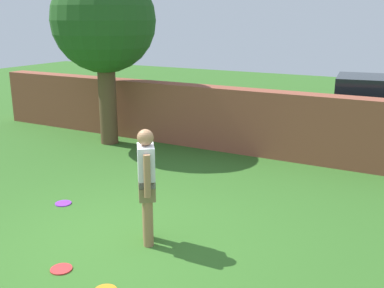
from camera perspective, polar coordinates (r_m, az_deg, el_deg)
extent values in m
plane|color=#336623|center=(6.64, -8.82, -11.79)|extent=(40.00, 40.00, 0.00)
cube|color=brown|center=(11.07, 0.07, 3.63)|extent=(12.04, 0.50, 1.47)
cylinder|color=brown|center=(11.33, -10.53, 5.76)|extent=(0.43, 0.43, 2.29)
sphere|color=#23511E|center=(11.17, -11.01, 14.98)|extent=(2.44, 2.44, 2.44)
cylinder|color=#9E704C|center=(6.46, -5.64, -8.27)|extent=(0.14, 0.14, 0.85)
cylinder|color=#9E704C|center=(6.26, -5.54, -9.08)|extent=(0.14, 0.14, 0.85)
cube|color=olive|center=(6.22, -5.68, -5.52)|extent=(0.39, 0.42, 0.28)
cube|color=silver|center=(6.11, -5.76, -2.67)|extent=(0.39, 0.42, 0.55)
sphere|color=#9E704C|center=(6.00, -5.86, 0.82)|extent=(0.22, 0.22, 0.22)
cylinder|color=#9E704C|center=(6.35, -5.84, -2.68)|extent=(0.09, 0.09, 0.58)
cylinder|color=#9E704C|center=(5.92, -5.64, -4.04)|extent=(0.09, 0.09, 0.58)
cube|color=#0C4C2D|center=(11.50, 22.34, 2.83)|extent=(4.39, 2.23, 0.80)
cube|color=#1E2328|center=(11.38, 22.71, 6.26)|extent=(2.18, 1.75, 0.60)
cylinder|color=black|center=(10.81, 14.96, 0.53)|extent=(0.66, 0.30, 0.64)
cylinder|color=black|center=(12.45, 15.85, 2.43)|extent=(0.66, 0.30, 0.64)
cylinder|color=purple|center=(8.02, -15.82, -7.16)|extent=(0.27, 0.27, 0.02)
cylinder|color=red|center=(6.10, -16.05, -14.81)|extent=(0.27, 0.27, 0.02)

